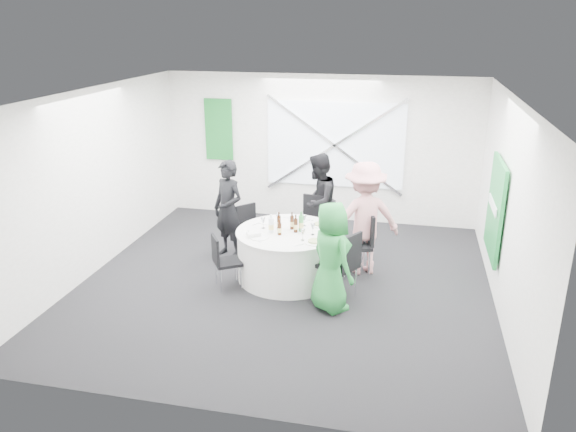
% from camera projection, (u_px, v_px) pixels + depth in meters
% --- Properties ---
extents(floor, '(6.00, 6.00, 0.00)m').
position_uv_depth(floor, '(285.00, 283.00, 8.44)').
color(floor, black).
rests_on(floor, ground).
extents(ceiling, '(6.00, 6.00, 0.00)m').
position_uv_depth(ceiling, '(285.00, 94.00, 7.50)').
color(ceiling, silver).
rests_on(ceiling, wall_back).
extents(wall_back, '(6.00, 0.00, 6.00)m').
position_uv_depth(wall_back, '(320.00, 149.00, 10.73)').
color(wall_back, silver).
rests_on(wall_back, floor).
extents(wall_front, '(6.00, 0.00, 6.00)m').
position_uv_depth(wall_front, '(214.00, 287.00, 5.21)').
color(wall_front, silver).
rests_on(wall_front, floor).
extents(wall_left, '(0.00, 6.00, 6.00)m').
position_uv_depth(wall_left, '(94.00, 182.00, 8.58)').
color(wall_left, silver).
rests_on(wall_left, floor).
extents(wall_right, '(0.00, 6.00, 6.00)m').
position_uv_depth(wall_right, '(508.00, 209.00, 7.36)').
color(wall_right, silver).
rests_on(wall_right, floor).
extents(window_panel, '(2.60, 0.03, 1.60)m').
position_uv_depth(window_panel, '(335.00, 145.00, 10.60)').
color(window_panel, silver).
rests_on(window_panel, wall_back).
extents(window_brace_a, '(2.63, 0.05, 1.84)m').
position_uv_depth(window_brace_a, '(335.00, 145.00, 10.56)').
color(window_brace_a, silver).
rests_on(window_brace_a, window_panel).
extents(window_brace_b, '(2.63, 0.05, 1.84)m').
position_uv_depth(window_brace_b, '(335.00, 145.00, 10.56)').
color(window_brace_b, silver).
rests_on(window_brace_b, window_panel).
extents(green_banner, '(0.55, 0.04, 1.20)m').
position_uv_depth(green_banner, '(219.00, 130.00, 10.99)').
color(green_banner, '#136024').
rests_on(green_banner, wall_back).
extents(green_sign, '(0.05, 1.20, 1.40)m').
position_uv_depth(green_sign, '(495.00, 208.00, 7.99)').
color(green_sign, '#178134').
rests_on(green_sign, wall_right).
extents(banquet_table, '(1.56, 1.56, 0.76)m').
position_uv_depth(banquet_table, '(288.00, 255.00, 8.49)').
color(banquet_table, silver).
rests_on(banquet_table, floor).
extents(chair_back, '(0.52, 0.52, 0.98)m').
position_uv_depth(chair_back, '(313.00, 220.00, 9.36)').
color(chair_back, black).
rests_on(chair_back, floor).
extents(chair_back_left, '(0.56, 0.56, 0.87)m').
position_uv_depth(chair_back_left, '(250.00, 227.00, 9.26)').
color(chair_back_left, black).
rests_on(chair_back_left, floor).
extents(chair_back_right, '(0.58, 0.57, 0.99)m').
position_uv_depth(chair_back_right, '(361.00, 239.00, 8.55)').
color(chair_back_right, black).
rests_on(chair_back_right, floor).
extents(chair_front_right, '(0.63, 0.63, 1.01)m').
position_uv_depth(chair_front_right, '(343.00, 261.00, 7.75)').
color(chair_front_right, black).
rests_on(chair_front_right, floor).
extents(chair_front_left, '(0.52, 0.51, 0.82)m').
position_uv_depth(chair_front_left, '(223.00, 258.00, 8.13)').
color(chair_front_left, black).
rests_on(chair_front_left, floor).
extents(person_man_back_left, '(0.71, 0.63, 1.63)m').
position_uv_depth(person_man_back_left, '(228.00, 209.00, 9.15)').
color(person_man_back_left, black).
rests_on(person_man_back_left, floor).
extents(person_man_back, '(0.58, 0.87, 1.66)m').
position_uv_depth(person_man_back, '(318.00, 202.00, 9.47)').
color(person_man_back, black).
rests_on(person_man_back, floor).
extents(person_woman_pink, '(1.26, 0.94, 1.77)m').
position_uv_depth(person_woman_pink, '(364.00, 218.00, 8.53)').
color(person_woman_pink, '#D1878C').
rests_on(person_woman_pink, floor).
extents(person_woman_green, '(0.86, 0.87, 1.52)m').
position_uv_depth(person_woman_green, '(331.00, 257.00, 7.46)').
color(person_woman_green, '#248738').
rests_on(person_woman_green, floor).
extents(plate_back, '(0.30, 0.30, 0.01)m').
position_uv_depth(plate_back, '(298.00, 220.00, 8.82)').
color(plate_back, white).
rests_on(plate_back, banquet_table).
extents(plate_back_left, '(0.27, 0.27, 0.01)m').
position_uv_depth(plate_back_left, '(267.00, 222.00, 8.74)').
color(plate_back_left, white).
rests_on(plate_back_left, banquet_table).
extents(plate_back_right, '(0.26, 0.26, 0.04)m').
position_uv_depth(plate_back_right, '(320.00, 225.00, 8.58)').
color(plate_back_right, white).
rests_on(plate_back_right, banquet_table).
extents(plate_front_right, '(0.28, 0.28, 0.04)m').
position_uv_depth(plate_front_right, '(314.00, 242.00, 7.93)').
color(plate_front_right, white).
rests_on(plate_front_right, banquet_table).
extents(plate_front_left, '(0.27, 0.27, 0.01)m').
position_uv_depth(plate_front_left, '(259.00, 237.00, 8.11)').
color(plate_front_left, white).
rests_on(plate_front_left, banquet_table).
extents(napkin, '(0.22, 0.21, 0.05)m').
position_uv_depth(napkin, '(254.00, 234.00, 8.14)').
color(napkin, silver).
rests_on(napkin, plate_front_left).
extents(beer_bottle_a, '(0.06, 0.06, 0.28)m').
position_uv_depth(beer_bottle_a, '(279.00, 223.00, 8.39)').
color(beer_bottle_a, '#3B1B0A').
rests_on(beer_bottle_a, banquet_table).
extents(beer_bottle_b, '(0.06, 0.06, 0.27)m').
position_uv_depth(beer_bottle_b, '(292.00, 223.00, 8.42)').
color(beer_bottle_b, '#3B1B0A').
rests_on(beer_bottle_b, banquet_table).
extents(beer_bottle_c, '(0.06, 0.06, 0.27)m').
position_uv_depth(beer_bottle_c, '(296.00, 226.00, 8.29)').
color(beer_bottle_c, '#3B1B0A').
rests_on(beer_bottle_c, banquet_table).
extents(beer_bottle_d, '(0.06, 0.06, 0.24)m').
position_uv_depth(beer_bottle_d, '(279.00, 229.00, 8.20)').
color(beer_bottle_d, '#3B1B0A').
rests_on(beer_bottle_d, banquet_table).
extents(green_water_bottle, '(0.08, 0.08, 0.31)m').
position_uv_depth(green_water_bottle, '(301.00, 224.00, 8.33)').
color(green_water_bottle, green).
rests_on(green_water_bottle, banquet_table).
extents(clear_water_bottle, '(0.08, 0.08, 0.28)m').
position_uv_depth(clear_water_bottle, '(271.00, 226.00, 8.28)').
color(clear_water_bottle, silver).
rests_on(clear_water_bottle, banquet_table).
extents(wine_glass_a, '(0.07, 0.07, 0.17)m').
position_uv_depth(wine_glass_a, '(263.00, 220.00, 8.44)').
color(wine_glass_a, white).
rests_on(wine_glass_a, banquet_table).
extents(wine_glass_b, '(0.07, 0.07, 0.17)m').
position_uv_depth(wine_glass_b, '(278.00, 216.00, 8.63)').
color(wine_glass_b, white).
rests_on(wine_glass_b, banquet_table).
extents(wine_glass_c, '(0.07, 0.07, 0.17)m').
position_uv_depth(wine_glass_c, '(304.00, 218.00, 8.55)').
color(wine_glass_c, white).
rests_on(wine_glass_c, banquet_table).
extents(wine_glass_d, '(0.07, 0.07, 0.17)m').
position_uv_depth(wine_glass_d, '(313.00, 227.00, 8.19)').
color(wine_glass_d, white).
rests_on(wine_glass_d, banquet_table).
extents(wine_glass_e, '(0.07, 0.07, 0.17)m').
position_uv_depth(wine_glass_e, '(303.00, 232.00, 7.98)').
color(wine_glass_e, white).
rests_on(wine_glass_e, banquet_table).
extents(fork_a, '(0.15, 0.03, 0.01)m').
position_uv_depth(fork_a, '(309.00, 220.00, 8.81)').
color(fork_a, silver).
rests_on(fork_a, banquet_table).
extents(knife_a, '(0.15, 0.03, 0.01)m').
position_uv_depth(knife_a, '(288.00, 218.00, 8.91)').
color(knife_a, silver).
rests_on(knife_a, banquet_table).
extents(fork_b, '(0.10, 0.13, 0.01)m').
position_uv_depth(fork_b, '(249.00, 232.00, 8.31)').
color(fork_b, silver).
rests_on(fork_b, banquet_table).
extents(knife_b, '(0.10, 0.13, 0.01)m').
position_uv_depth(knife_b, '(258.00, 241.00, 8.00)').
color(knife_b, silver).
rests_on(knife_b, banquet_table).
extents(fork_c, '(0.12, 0.12, 0.01)m').
position_uv_depth(fork_c, '(299.00, 245.00, 7.84)').
color(fork_c, silver).
rests_on(fork_c, banquet_table).
extents(knife_c, '(0.10, 0.13, 0.01)m').
position_uv_depth(knife_c, '(322.00, 238.00, 8.09)').
color(knife_c, silver).
rests_on(knife_c, banquet_table).
extents(fork_d, '(0.09, 0.14, 0.01)m').
position_uv_depth(fork_d, '(269.00, 220.00, 8.83)').
color(fork_d, silver).
rests_on(fork_d, banquet_table).
extents(knife_d, '(0.10, 0.13, 0.01)m').
position_uv_depth(knife_d, '(256.00, 224.00, 8.64)').
color(knife_d, silver).
rests_on(knife_d, banquet_table).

